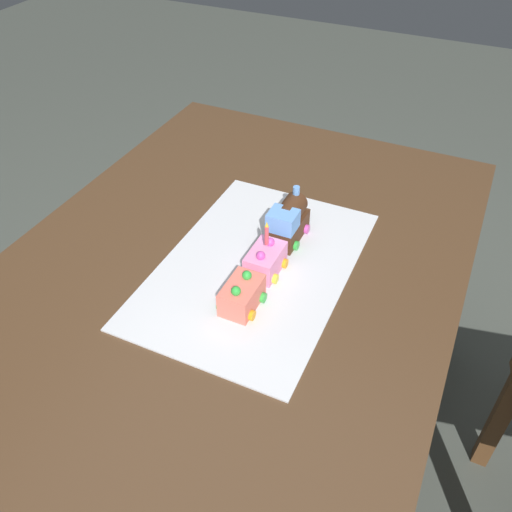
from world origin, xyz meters
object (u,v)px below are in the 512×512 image
at_px(cake_locomotive, 288,221).
at_px(cake_car_caboose_coral, 242,295).
at_px(birthday_candle, 267,233).
at_px(cake_car_flatbed_bubblegum, 265,260).
at_px(dining_table, 232,297).

bearing_deg(cake_locomotive, cake_car_caboose_coral, 0.00).
xyz_separation_m(cake_car_caboose_coral, birthday_candle, (-0.12, -0.00, 0.07)).
distance_m(cake_car_flatbed_bubblegum, cake_car_caboose_coral, 0.12).
relative_size(cake_car_caboose_coral, birthday_candle, 1.69).
bearing_deg(birthday_candle, cake_car_caboose_coral, 0.00).
bearing_deg(cake_car_caboose_coral, cake_car_flatbed_bubblegum, 180.00).
bearing_deg(cake_car_flatbed_bubblegum, cake_locomotive, -180.00).
distance_m(cake_car_caboose_coral, birthday_candle, 0.14).
height_order(dining_table, cake_locomotive, cake_locomotive).
bearing_deg(cake_locomotive, cake_car_flatbed_bubblegum, 0.00).
bearing_deg(cake_car_flatbed_bubblegum, dining_table, -83.90).
height_order(cake_car_flatbed_bubblegum, cake_car_caboose_coral, same).
relative_size(cake_locomotive, cake_car_flatbed_bubblegum, 1.40).
xyz_separation_m(cake_car_flatbed_bubblegum, cake_car_caboose_coral, (0.12, 0.00, 0.00)).
distance_m(cake_car_flatbed_bubblegum, birthday_candle, 0.07).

